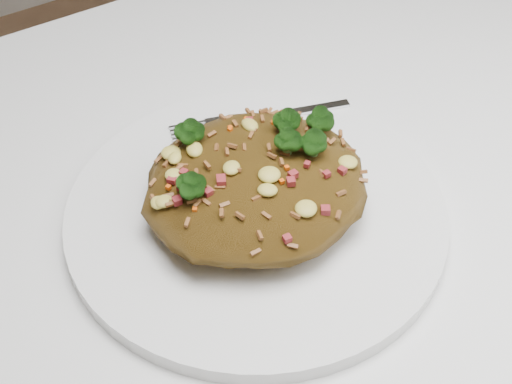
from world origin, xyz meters
TOP-DOWN VIEW (x-y plane):
  - dining_table at (0.00, 0.00)m, footprint 1.20×0.80m
  - plate at (0.08, 0.04)m, footprint 0.30×0.30m
  - fried_rice at (0.08, 0.04)m, footprint 0.17×0.16m
  - fork at (0.15, 0.12)m, footprint 0.16×0.06m

SIDE VIEW (x-z plane):
  - dining_table at x=0.00m, z-range 0.28..1.03m
  - plate at x=0.08m, z-range 0.75..0.76m
  - fork at x=0.15m, z-range 0.76..0.77m
  - fried_rice at x=0.08m, z-range 0.76..0.83m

